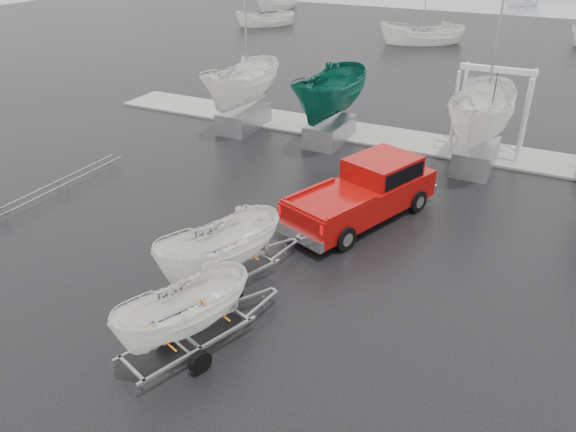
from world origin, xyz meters
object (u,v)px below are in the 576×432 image
(trailer_hitched, at_px, (218,210))
(trailer_parked, at_px, (181,274))
(boat_hoist, at_px, (493,99))
(pickup_truck, at_px, (368,189))

(trailer_hitched, xyz_separation_m, trailer_parked, (0.76, -2.83, -0.24))
(trailer_hitched, xyz_separation_m, boat_hoist, (5.20, 14.95, 0.01))
(trailer_hitched, relative_size, boat_hoist, 1.19)
(pickup_truck, xyz_separation_m, trailer_parked, (-1.56, -9.18, 1.30))
(pickup_truck, xyz_separation_m, boat_hoist, (2.88, 8.60, 1.55))
(trailer_parked, height_order, boat_hoist, trailer_parked)
(pickup_truck, bearing_deg, boat_hoist, 91.61)
(pickup_truck, relative_size, trailer_hitched, 1.39)
(boat_hoist, bearing_deg, trailer_parked, -104.01)
(pickup_truck, relative_size, boat_hoist, 1.65)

